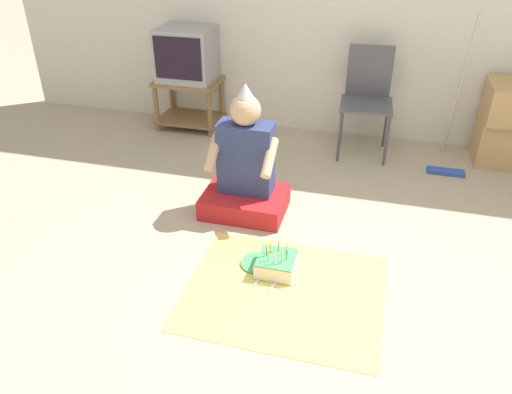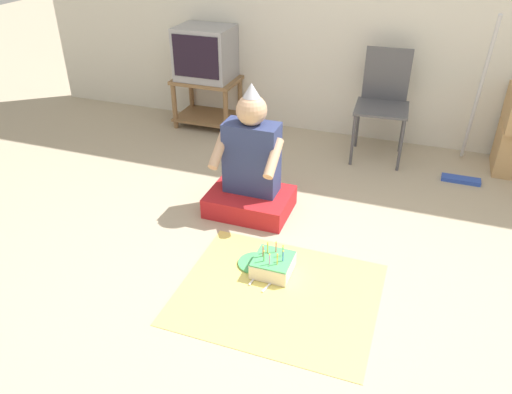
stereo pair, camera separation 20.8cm
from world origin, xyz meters
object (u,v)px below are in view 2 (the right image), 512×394
object	(u,v)px
paper_plate	(255,263)
tv	(205,53)
dust_mop	(471,132)
folding_chair	(384,97)
person_seated	(251,172)
birthday_cake	(273,265)

from	to	relation	value
paper_plate	tv	bearing A→B (deg)	121.49
tv	dust_mop	xyz separation A→B (m)	(2.25, -0.26, -0.32)
folding_chair	person_seated	distance (m)	1.37
tv	paper_plate	size ratio (longest dim) A/B	2.44
tv	birthday_cake	xyz separation A→B (m)	(1.25, -1.87, -0.62)
folding_chair	person_seated	world-z (taller)	person_seated
tv	folding_chair	xyz separation A→B (m)	(1.58, -0.10, -0.18)
person_seated	birthday_cake	world-z (taller)	person_seated
folding_chair	birthday_cake	size ratio (longest dim) A/B	3.95
folding_chair	person_seated	xyz separation A→B (m)	(-0.68, -1.17, -0.20)
birthday_cake	paper_plate	distance (m)	0.13
folding_chair	dust_mop	size ratio (longest dim) A/B	0.70
dust_mop	birthday_cake	size ratio (longest dim) A/B	5.62
folding_chair	paper_plate	world-z (taller)	folding_chair
birthday_cake	paper_plate	world-z (taller)	birthday_cake
dust_mop	paper_plate	xyz separation A→B (m)	(-1.13, -1.58, -0.34)
tv	paper_plate	bearing A→B (deg)	-58.51
dust_mop	person_seated	distance (m)	1.70
birthday_cake	paper_plate	bearing A→B (deg)	165.18
person_seated	paper_plate	world-z (taller)	person_seated
folding_chair	birthday_cake	bearing A→B (deg)	-100.67
dust_mop	birthday_cake	world-z (taller)	dust_mop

